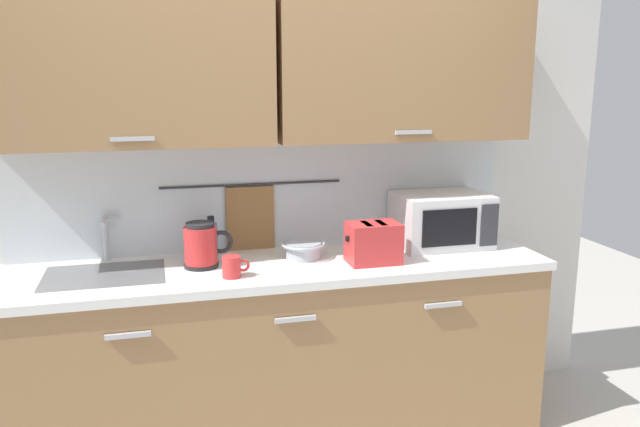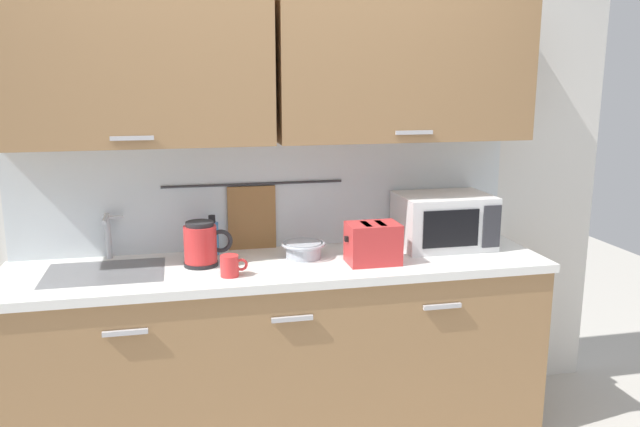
% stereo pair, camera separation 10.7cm
% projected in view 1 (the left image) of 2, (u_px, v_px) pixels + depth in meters
% --- Properties ---
extents(counter_unit, '(2.53, 0.64, 0.90)m').
position_uv_depth(counter_unit, '(280.00, 351.00, 3.08)').
color(counter_unit, '#997047').
rests_on(counter_unit, ground).
extents(back_wall_assembly, '(3.70, 0.41, 2.50)m').
position_uv_depth(back_wall_assembly, '(270.00, 125.00, 3.08)').
color(back_wall_assembly, silver).
rests_on(back_wall_assembly, ground).
extents(sink_faucet, '(0.09, 0.17, 0.22)m').
position_uv_depth(sink_faucet, '(105.00, 232.00, 2.98)').
color(sink_faucet, '#B2B5BA').
rests_on(sink_faucet, counter_unit).
extents(microwave, '(0.46, 0.35, 0.27)m').
position_uv_depth(microwave, '(441.00, 220.00, 3.28)').
color(microwave, white).
rests_on(microwave, counter_unit).
extents(electric_kettle, '(0.23, 0.16, 0.21)m').
position_uv_depth(electric_kettle, '(202.00, 245.00, 2.91)').
color(electric_kettle, black).
rests_on(electric_kettle, counter_unit).
extents(dish_soap_bottle, '(0.06, 0.06, 0.20)m').
position_uv_depth(dish_soap_bottle, '(211.00, 238.00, 3.10)').
color(dish_soap_bottle, '#3F8CD8').
rests_on(dish_soap_bottle, counter_unit).
extents(mug_near_sink, '(0.12, 0.08, 0.09)m').
position_uv_depth(mug_near_sink, '(232.00, 267.00, 2.77)').
color(mug_near_sink, red).
rests_on(mug_near_sink, counter_unit).
extents(mixing_bowl, '(0.21, 0.21, 0.08)m').
position_uv_depth(mixing_bowl, '(303.00, 249.00, 3.06)').
color(mixing_bowl, '#A5ADB7').
rests_on(mixing_bowl, counter_unit).
extents(toaster, '(0.26, 0.17, 0.19)m').
position_uv_depth(toaster, '(373.00, 243.00, 2.98)').
color(toaster, red).
rests_on(toaster, counter_unit).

